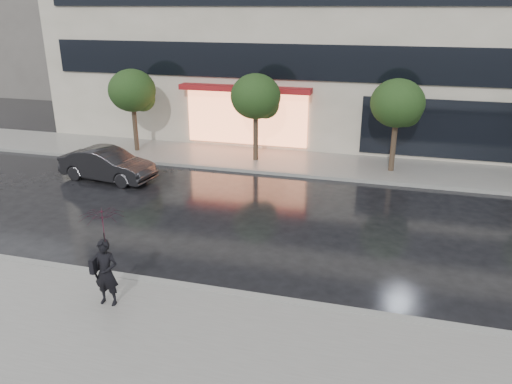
% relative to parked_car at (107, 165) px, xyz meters
% --- Properties ---
extents(ground, '(120.00, 120.00, 0.00)m').
position_rel_parked_car_xyz_m(ground, '(8.16, -6.00, -0.66)').
color(ground, black).
rests_on(ground, ground).
extents(sidewalk_near, '(60.00, 4.50, 0.12)m').
position_rel_parked_car_xyz_m(sidewalk_near, '(8.16, -9.25, -0.60)').
color(sidewalk_near, slate).
rests_on(sidewalk_near, ground).
extents(sidewalk_far, '(60.00, 3.50, 0.12)m').
position_rel_parked_car_xyz_m(sidewalk_far, '(8.16, 4.25, -0.60)').
color(sidewalk_far, slate).
rests_on(sidewalk_far, ground).
extents(curb_near, '(60.00, 0.25, 0.14)m').
position_rel_parked_car_xyz_m(curb_near, '(8.16, -7.00, -0.59)').
color(curb_near, gray).
rests_on(curb_near, ground).
extents(curb_far, '(60.00, 0.25, 0.14)m').
position_rel_parked_car_xyz_m(curb_far, '(8.16, 2.50, -0.59)').
color(curb_far, gray).
rests_on(curb_far, ground).
extents(bg_building_left, '(14.00, 10.00, 12.00)m').
position_rel_parked_car_xyz_m(bg_building_left, '(-19.84, 20.00, 5.34)').
color(bg_building_left, '#59544F').
rests_on(bg_building_left, ground).
extents(tree_far_west, '(2.20, 2.20, 3.99)m').
position_rel_parked_car_xyz_m(tree_far_west, '(-0.78, 4.03, 2.27)').
color(tree_far_west, '#33261C').
rests_on(tree_far_west, ground).
extents(tree_mid_west, '(2.20, 2.20, 3.99)m').
position_rel_parked_car_xyz_m(tree_mid_west, '(5.22, 4.03, 2.27)').
color(tree_mid_west, '#33261C').
rests_on(tree_mid_west, ground).
extents(tree_mid_east, '(2.20, 2.20, 3.99)m').
position_rel_parked_car_xyz_m(tree_mid_east, '(11.22, 4.03, 2.27)').
color(tree_mid_east, '#33261C').
rests_on(tree_mid_east, ground).
extents(parked_car, '(4.12, 1.88, 1.31)m').
position_rel_parked_car_xyz_m(parked_car, '(0.00, 0.00, 0.00)').
color(parked_car, black).
rests_on(parked_car, ground).
extents(pedestrian_with_umbrella, '(1.05, 1.07, 2.40)m').
position_rel_parked_car_xyz_m(pedestrian_with_umbrella, '(5.00, -8.22, 1.08)').
color(pedestrian_with_umbrella, black).
rests_on(pedestrian_with_umbrella, sidewalk_near).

